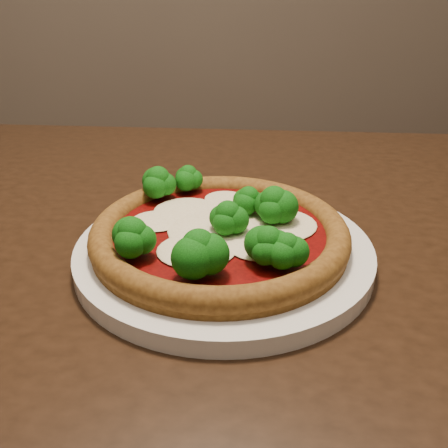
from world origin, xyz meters
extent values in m
cube|color=black|center=(-0.08, 0.10, 0.73)|extent=(1.20, 0.98, 0.04)
cylinder|color=black|center=(-0.49, 0.53, 0.35)|extent=(0.06, 0.06, 0.71)
cylinder|color=silver|center=(-0.06, 0.03, 0.76)|extent=(0.30, 0.30, 0.02)
cylinder|color=brown|center=(-0.07, 0.03, 0.77)|extent=(0.26, 0.26, 0.01)
torus|color=brown|center=(-0.07, 0.03, 0.78)|extent=(0.26, 0.26, 0.02)
cylinder|color=#600504|center=(-0.07, 0.03, 0.78)|extent=(0.21, 0.21, 0.00)
ellipsoid|color=#F3E6C2|center=(-0.05, 0.10, 0.78)|extent=(0.05, 0.04, 0.00)
ellipsoid|color=#F3E6C2|center=(-0.04, 0.08, 0.78)|extent=(0.07, 0.06, 0.01)
ellipsoid|color=#F3E6C2|center=(-0.09, -0.01, 0.78)|extent=(0.07, 0.07, 0.01)
ellipsoid|color=#F3E6C2|center=(-0.01, 0.03, 0.78)|extent=(0.09, 0.08, 0.01)
ellipsoid|color=#F3E6C2|center=(-0.06, 0.03, 0.78)|extent=(0.11, 0.10, 0.01)
ellipsoid|color=#F3E6C2|center=(-0.10, 0.08, 0.78)|extent=(0.07, 0.06, 0.01)
ellipsoid|color=#F3E6C2|center=(-0.13, 0.05, 0.78)|extent=(0.06, 0.05, 0.00)
ellipsoid|color=#F3E6C2|center=(-0.03, -0.01, 0.78)|extent=(0.07, 0.06, 0.01)
ellipsoid|color=#137512|center=(-0.13, 0.11, 0.81)|extent=(0.05, 0.05, 0.04)
ellipsoid|color=#137512|center=(-0.03, 0.06, 0.80)|extent=(0.04, 0.04, 0.03)
ellipsoid|color=#137512|center=(-0.02, -0.05, 0.80)|extent=(0.04, 0.04, 0.03)
ellipsoid|color=#137512|center=(-0.09, -0.05, 0.81)|extent=(0.05, 0.05, 0.04)
ellipsoid|color=#137512|center=(-0.06, 0.02, 0.81)|extent=(0.04, 0.04, 0.04)
ellipsoid|color=#137512|center=(-0.01, 0.04, 0.81)|extent=(0.05, 0.05, 0.04)
ellipsoid|color=#137512|center=(-0.09, 0.13, 0.80)|extent=(0.04, 0.04, 0.03)
ellipsoid|color=#137512|center=(-0.03, -0.04, 0.80)|extent=(0.04, 0.04, 0.03)
ellipsoid|color=#137512|center=(-0.15, -0.02, 0.81)|extent=(0.05, 0.05, 0.04)
ellipsoid|color=#137512|center=(-0.03, -0.04, 0.81)|extent=(0.04, 0.04, 0.04)
camera|label=1|loc=(-0.11, -0.41, 1.02)|focal=40.00mm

